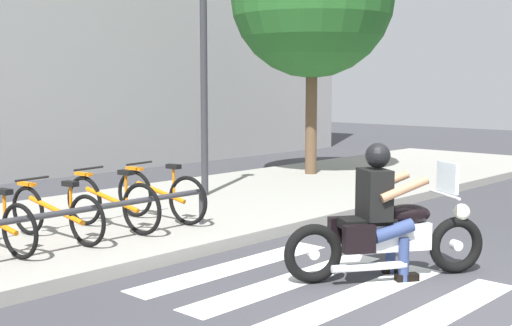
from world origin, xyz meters
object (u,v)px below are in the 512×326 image
object	(u,v)px
motorcycle	(388,236)
bicycle_5	(160,195)
bicycle_3	(56,213)
bike_rack	(50,217)
rider	(381,202)
street_lamp	(204,60)
bicycle_4	(112,203)

from	to	relation	value
motorcycle	bicycle_5	xyz separation A→B (m)	(-0.21, 3.48, 0.06)
bicycle_3	bike_rack	size ratio (longest dim) A/B	0.37
rider	street_lamp	size ratio (longest dim) A/B	0.36
motorcycle	bicycle_5	bearing A→B (deg)	93.39
motorcycle	bicycle_5	size ratio (longest dim) A/B	1.17
bicycle_5	street_lamp	xyz separation A→B (m)	(1.92, 1.18, 1.92)
rider	street_lamp	world-z (taller)	street_lamp
rider	bicycle_5	world-z (taller)	rider
bicycle_3	bicycle_4	distance (m)	0.80
rider	motorcycle	bearing A→B (deg)	-36.63
motorcycle	bicycle_5	world-z (taller)	motorcycle
bicycle_4	bike_rack	xyz separation A→B (m)	(-1.20, -0.55, 0.06)
bicycle_5	street_lamp	distance (m)	2.96
motorcycle	bicycle_3	size ratio (longest dim) A/B	1.12
bike_rack	street_lamp	world-z (taller)	street_lamp
motorcycle	street_lamp	distance (m)	5.35
motorcycle	rider	world-z (taller)	rider
bicycle_5	bicycle_4	bearing A→B (deg)	179.98
bicycle_3	bike_rack	xyz separation A→B (m)	(-0.40, -0.55, 0.08)
bicycle_3	bicycle_4	bearing A→B (deg)	-0.08
bicycle_4	bicycle_3	bearing A→B (deg)	179.92
rider	bicycle_5	xyz separation A→B (m)	(-0.14, 3.44, -0.30)
bicycle_3	street_lamp	bearing A→B (deg)	18.47
street_lamp	bicycle_5	bearing A→B (deg)	-148.48
motorcycle	bicycle_3	xyz separation A→B (m)	(-1.80, 3.49, 0.04)
bicycle_4	bike_rack	world-z (taller)	bicycle_4
rider	bicycle_5	size ratio (longest dim) A/B	0.87
bicycle_5	motorcycle	bearing A→B (deg)	-86.61
bicycle_5	bike_rack	bearing A→B (deg)	-164.51
bicycle_4	street_lamp	world-z (taller)	street_lamp
bike_rack	street_lamp	size ratio (longest dim) A/B	1.15
rider	bike_rack	bearing A→B (deg)	126.57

